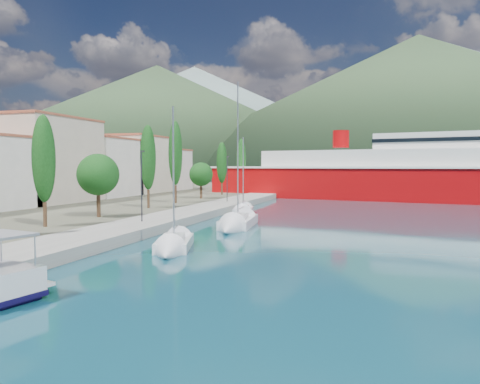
% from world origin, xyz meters
% --- Properties ---
extents(ground, '(1400.00, 1400.00, 0.00)m').
position_xyz_m(ground, '(0.00, 120.00, 0.00)').
color(ground, '#114151').
extents(quay, '(5.00, 88.00, 0.80)m').
position_xyz_m(quay, '(-9.00, 26.00, 0.40)').
color(quay, gray).
rests_on(quay, ground).
extents(town_buildings, '(9.20, 69.20, 11.30)m').
position_xyz_m(town_buildings, '(-32.00, 36.91, 5.57)').
color(town_buildings, beige).
rests_on(town_buildings, land_strip).
extents(tree_row, '(3.93, 63.53, 10.68)m').
position_xyz_m(tree_row, '(-14.99, 30.70, 5.78)').
color(tree_row, '#47301E').
rests_on(tree_row, land_strip).
extents(lamp_posts, '(0.15, 46.35, 6.06)m').
position_xyz_m(lamp_posts, '(-9.00, 15.12, 4.08)').
color(lamp_posts, '#2D2D33').
rests_on(lamp_posts, quay).
extents(sailboat_near, '(4.15, 7.47, 10.29)m').
position_xyz_m(sailboat_near, '(-2.25, 6.14, 0.28)').
color(sailboat_near, silver).
rests_on(sailboat_near, ground).
extents(sailboat_mid, '(3.65, 10.03, 14.11)m').
position_xyz_m(sailboat_mid, '(-1.67, 17.72, 0.34)').
color(sailboat_mid, silver).
rests_on(sailboat_mid, ground).
extents(sailboat_far, '(3.35, 6.89, 9.71)m').
position_xyz_m(sailboat_far, '(-4.57, 30.21, 0.28)').
color(sailboat_far, silver).
rests_on(sailboat_far, ground).
extents(ferry, '(63.32, 24.61, 12.31)m').
position_xyz_m(ferry, '(12.58, 60.38, 3.74)').
color(ferry, '#A40508').
rests_on(ferry, ground).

